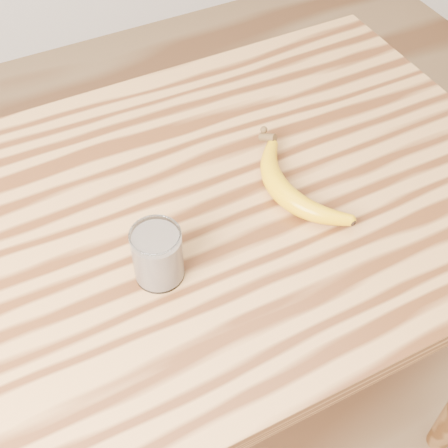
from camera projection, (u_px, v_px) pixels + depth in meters
name	position (u px, v px, depth m)	size (l,w,h in m)	color
table	(202.00, 253.00, 1.19)	(1.20, 0.80, 0.90)	#A9763E
smoothie_glass	(158.00, 255.00, 0.96)	(0.08, 0.08, 0.10)	white
banana	(283.00, 193.00, 1.08)	(0.12, 0.33, 0.04)	#CF9909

